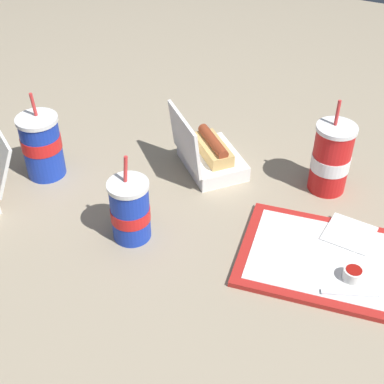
% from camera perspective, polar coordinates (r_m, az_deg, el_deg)
% --- Properties ---
extents(ground_plane, '(3.20, 3.20, 0.00)m').
position_cam_1_polar(ground_plane, '(1.28, -1.47, -0.81)').
color(ground_plane, gray).
extents(food_tray, '(0.41, 0.32, 0.01)m').
position_cam_1_polar(food_tray, '(1.16, 14.46, -7.04)').
color(food_tray, red).
rests_on(food_tray, ground_plane).
extents(ketchup_cup, '(0.04, 0.04, 0.02)m').
position_cam_1_polar(ketchup_cup, '(1.12, 16.80, -8.35)').
color(ketchup_cup, white).
rests_on(ketchup_cup, food_tray).
extents(napkin_stack, '(0.11, 0.11, 0.00)m').
position_cam_1_polar(napkin_stack, '(1.22, 16.43, -4.28)').
color(napkin_stack, white).
rests_on(napkin_stack, food_tray).
extents(plastic_fork, '(0.11, 0.05, 0.00)m').
position_cam_1_polar(plastic_fork, '(1.09, 16.47, -10.30)').
color(plastic_fork, white).
rests_on(plastic_fork, food_tray).
extents(clamshell_hotdog_center, '(0.23, 0.23, 0.17)m').
position_cam_1_polar(clamshell_hotdog_center, '(1.36, 1.84, 3.97)').
color(clamshell_hotdog_center, white).
rests_on(clamshell_hotdog_center, ground_plane).
extents(soda_cup_left, '(0.10, 0.10, 0.22)m').
position_cam_1_polar(soda_cup_left, '(1.37, -15.72, 4.81)').
color(soda_cup_left, '#1938B7').
rests_on(soda_cup_left, ground_plane).
extents(soda_cup_back, '(0.09, 0.09, 0.24)m').
position_cam_1_polar(soda_cup_back, '(1.31, 14.61, 3.46)').
color(soda_cup_back, red).
rests_on(soda_cup_back, ground_plane).
extents(soda_cup_center, '(0.09, 0.09, 0.21)m').
position_cam_1_polar(soda_cup_center, '(1.15, -6.61, -1.97)').
color(soda_cup_center, '#1938B7').
rests_on(soda_cup_center, ground_plane).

